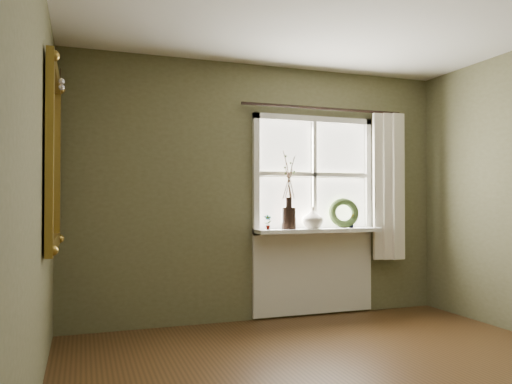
{
  "coord_description": "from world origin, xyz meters",
  "views": [
    {
      "loc": [
        -1.76,
        -2.54,
        1.21
      ],
      "look_at": [
        -0.33,
        1.55,
        1.28
      ],
      "focal_mm": 35.0,
      "sensor_mm": 36.0,
      "label": 1
    }
  ],
  "objects_px": {
    "cream_vase": "(313,218)",
    "dark_jug": "(289,218)",
    "gilt_mirror": "(53,158)",
    "wreath": "(344,216)"
  },
  "relations": [
    {
      "from": "cream_vase",
      "to": "dark_jug",
      "type": "bearing_deg",
      "value": 180.0
    },
    {
      "from": "dark_jug",
      "to": "gilt_mirror",
      "type": "xyz_separation_m",
      "value": [
        -2.18,
        -0.69,
        0.49
      ]
    },
    {
      "from": "dark_jug",
      "to": "gilt_mirror",
      "type": "bearing_deg",
      "value": -162.49
    },
    {
      "from": "wreath",
      "to": "cream_vase",
      "type": "bearing_deg",
      "value": -158.4
    },
    {
      "from": "wreath",
      "to": "gilt_mirror",
      "type": "height_order",
      "value": "gilt_mirror"
    },
    {
      "from": "cream_vase",
      "to": "gilt_mirror",
      "type": "bearing_deg",
      "value": -164.3
    },
    {
      "from": "cream_vase",
      "to": "gilt_mirror",
      "type": "height_order",
      "value": "gilt_mirror"
    },
    {
      "from": "dark_jug",
      "to": "wreath",
      "type": "height_order",
      "value": "wreath"
    },
    {
      "from": "cream_vase",
      "to": "wreath",
      "type": "distance_m",
      "value": 0.38
    },
    {
      "from": "dark_jug",
      "to": "wreath",
      "type": "distance_m",
      "value": 0.65
    }
  ]
}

